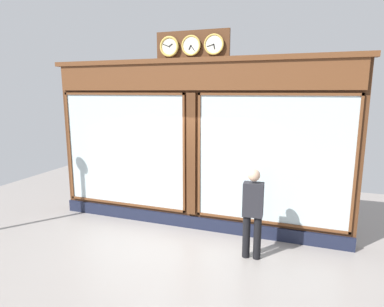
% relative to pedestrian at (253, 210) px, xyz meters
% --- Properties ---
extents(ground_plane, '(14.00, 14.00, 0.00)m').
position_rel_pedestrian_xyz_m(ground_plane, '(1.49, 1.89, -0.93)').
color(ground_plane, gray).
extents(shop_facade, '(6.82, 0.42, 4.26)m').
position_rel_pedestrian_xyz_m(shop_facade, '(1.49, -1.03, 0.95)').
color(shop_facade, '#4C2B16').
rests_on(shop_facade, ground_plane).
extents(pedestrian, '(0.37, 0.24, 1.69)m').
position_rel_pedestrian_xyz_m(pedestrian, '(0.00, 0.00, 0.00)').
color(pedestrian, black).
rests_on(pedestrian, ground_plane).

